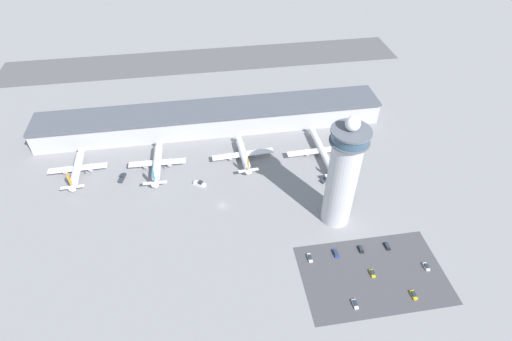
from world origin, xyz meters
name	(u,v)px	position (x,y,z in m)	size (l,w,h in m)	color
ground_plane	(222,206)	(0.00, 0.00, 0.00)	(1000.00, 1000.00, 0.00)	gray
terminal_building	(211,119)	(0.00, 70.00, 7.84)	(217.11, 25.00, 15.48)	#B2B2B7
runway_strip	(203,60)	(0.00, 168.69, 0.00)	(325.67, 44.00, 0.01)	#515154
control_tower	(343,175)	(55.81, -17.20, 29.07)	(17.62, 17.62, 61.25)	#BCBCC1
parking_lot_surface	(373,274)	(62.50, -52.44, 0.00)	(64.00, 40.00, 0.01)	#424247
airplane_gate_alpha	(77,168)	(-78.12, 37.01, 4.70)	(32.40, 33.75, 14.11)	silver
airplane_gate_bravo	(157,163)	(-33.75, 34.71, 4.83)	(32.54, 36.70, 14.60)	silver
airplane_gate_charlie	(243,154)	(16.02, 35.62, 4.06)	(36.78, 32.43, 12.76)	white
airplane_gate_delta	(322,151)	(62.82, 31.65, 3.94)	(42.00, 45.59, 11.98)	white
service_truck_catering	(327,179)	(59.71, 10.13, 1.05)	(8.15, 5.47, 3.01)	black
service_truck_fuel	(122,178)	(-53.61, 29.55, 0.83)	(4.19, 7.74, 2.40)	black
service_truck_baggage	(200,184)	(-10.75, 17.65, 0.92)	(7.13, 5.99, 2.67)	black
car_navy_sedan	(336,253)	(49.48, -39.11, 0.58)	(1.93, 4.75, 1.50)	black
car_maroon_suv	(414,295)	(75.71, -65.18, 0.55)	(1.75, 4.43, 1.42)	black
car_green_van	(355,304)	(49.59, -65.35, 0.58)	(1.74, 4.43, 1.50)	black
car_grey_coupe	(372,273)	(62.31, -52.19, 0.56)	(1.84, 4.14, 1.45)	black
car_silver_sedan	(387,246)	(74.79, -38.96, 0.53)	(1.82, 4.41, 1.38)	black
car_red_hatchback	(310,258)	(36.87, -39.71, 0.58)	(1.74, 4.76, 1.49)	black
car_black_suv	(426,267)	(87.74, -52.65, 0.62)	(1.81, 4.21, 1.58)	black
car_blue_compact	(361,249)	(61.90, -38.74, 0.56)	(1.91, 4.08, 1.46)	black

